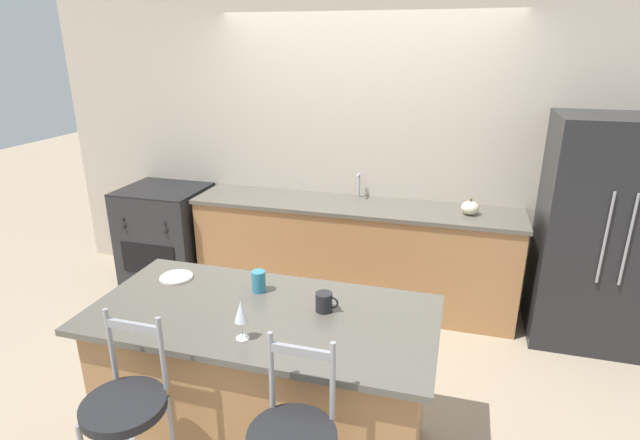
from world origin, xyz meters
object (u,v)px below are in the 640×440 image
at_px(wine_glass, 241,312).
at_px(tumbler_cup, 259,281).
at_px(bar_stool_near, 128,427).
at_px(pumpkin_decoration, 470,208).
at_px(coffee_mug, 324,302).
at_px(refrigerator, 602,234).
at_px(dinner_plate, 176,277).
at_px(oven_range, 167,235).

height_order(wine_glass, tumbler_cup, wine_glass).
xyz_separation_m(bar_stool_near, pumpkin_decoration, (1.45, 2.52, 0.38)).
bearing_deg(coffee_mug, tumbler_cup, 165.18).
distance_m(refrigerator, pumpkin_decoration, 0.98).
distance_m(coffee_mug, tumbler_cup, 0.44).
relative_size(bar_stool_near, tumbler_cup, 9.07).
bearing_deg(pumpkin_decoration, dinner_plate, -136.40).
distance_m(bar_stool_near, coffee_mug, 1.09).
relative_size(dinner_plate, tumbler_cup, 1.60).
bearing_deg(oven_range, pumpkin_decoration, 0.75).
relative_size(bar_stool_near, pumpkin_decoration, 7.99).
relative_size(wine_glass, pumpkin_decoration, 1.43).
relative_size(bar_stool_near, coffee_mug, 9.04).
xyz_separation_m(bar_stool_near, dinner_plate, (-0.26, 0.89, 0.29)).
xyz_separation_m(oven_range, tumbler_cup, (1.65, -1.60, 0.49)).
xyz_separation_m(coffee_mug, tumbler_cup, (-0.42, 0.11, 0.01)).
relative_size(oven_range, tumbler_cup, 7.58).
distance_m(oven_range, wine_glass, 2.79).
xyz_separation_m(bar_stool_near, tumbler_cup, (0.29, 0.87, 0.35)).
bearing_deg(refrigerator, bar_stool_near, -134.32).
height_order(wine_glass, pumpkin_decoration, wine_glass).
bearing_deg(dinner_plate, coffee_mug, -7.47).
bearing_deg(dinner_plate, refrigerator, 30.66).
bearing_deg(pumpkin_decoration, bar_stool_near, -119.90).
bearing_deg(wine_glass, dinner_plate, 143.26).
bearing_deg(coffee_mug, dinner_plate, 172.53).
relative_size(refrigerator, coffee_mug, 14.15).
height_order(refrigerator, oven_range, refrigerator).
relative_size(oven_range, bar_stool_near, 0.84).
bearing_deg(tumbler_cup, coffee_mug, -14.82).
bearing_deg(coffee_mug, wine_glass, -130.45).
xyz_separation_m(wine_glass, tumbler_cup, (-0.11, 0.47, -0.08)).
bearing_deg(wine_glass, pumpkin_decoration, 63.60).
bearing_deg(wine_glass, bar_stool_near, -134.76).
bearing_deg(bar_stool_near, refrigerator, 45.68).
bearing_deg(pumpkin_decoration, wine_glass, -116.40).
relative_size(refrigerator, pumpkin_decoration, 12.50).
height_order(oven_range, coffee_mug, coffee_mug).
relative_size(tumbler_cup, pumpkin_decoration, 0.88).
xyz_separation_m(wine_glass, coffee_mug, (0.31, 0.36, -0.09)).
height_order(bar_stool_near, wine_glass, bar_stool_near).
bearing_deg(bar_stool_near, coffee_mug, 47.22).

